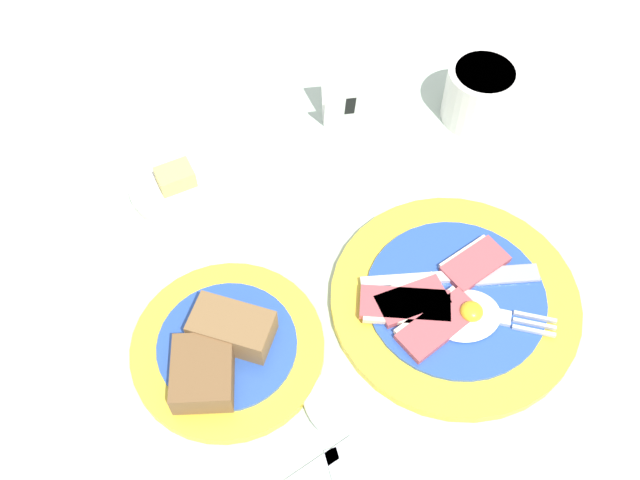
# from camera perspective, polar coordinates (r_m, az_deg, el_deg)

# --- Properties ---
(ground_plane) EXTENTS (3.00, 3.00, 0.00)m
(ground_plane) POSITION_cam_1_polar(r_m,az_deg,el_deg) (0.79, 5.00, -4.12)
(ground_plane) COLOR #B7CCB7
(breakfast_plate) EXTENTS (0.26, 0.26, 0.03)m
(breakfast_plate) POSITION_cam_1_polar(r_m,az_deg,el_deg) (0.78, 10.09, -4.55)
(breakfast_plate) COLOR yellow
(breakfast_plate) RESTS_ON ground_plane
(bread_plate) EXTENTS (0.19, 0.19, 0.05)m
(bread_plate) POSITION_cam_1_polar(r_m,az_deg,el_deg) (0.75, -7.28, -8.20)
(bread_plate) COLOR yellow
(bread_plate) RESTS_ON ground_plane
(sugar_cup) EXTENTS (0.09, 0.09, 0.07)m
(sugar_cup) POSITION_cam_1_polar(r_m,az_deg,el_deg) (0.93, 12.12, 10.92)
(sugar_cup) COLOR white
(sugar_cup) RESTS_ON ground_plane
(butter_dish) EXTENTS (0.11, 0.11, 0.03)m
(butter_dish) POSITION_cam_1_polar(r_m,az_deg,el_deg) (0.87, -10.83, 4.20)
(butter_dish) COLOR silver
(butter_dish) RESTS_ON ground_plane
(number_card) EXTENTS (0.06, 0.05, 0.07)m
(number_card) POSITION_cam_1_polar(r_m,az_deg,el_deg) (0.90, 2.17, 10.64)
(number_card) COLOR white
(number_card) RESTS_ON ground_plane
(teaspoon_by_saucer) EXTENTS (0.03, 0.19, 0.01)m
(teaspoon_by_saucer) POSITION_cam_1_polar(r_m,az_deg,el_deg) (0.72, 0.23, -13.86)
(teaspoon_by_saucer) COLOR silver
(teaspoon_by_saucer) RESTS_ON ground_plane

